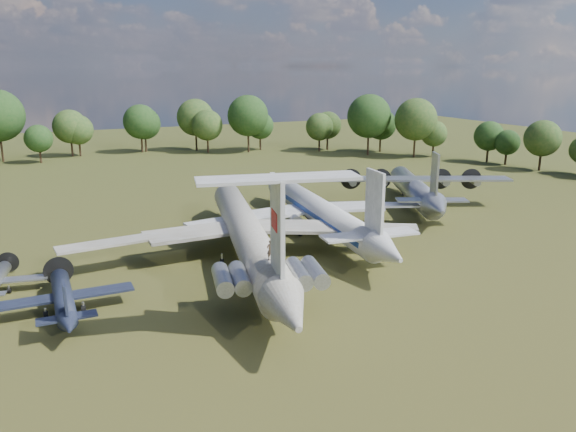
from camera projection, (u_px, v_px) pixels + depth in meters
name	position (u px, v px, depth m)	size (l,w,h in m)	color
ground	(225.00, 255.00, 67.19)	(300.00, 300.00, 0.00)	#273E14
il62_airliner	(247.00, 240.00, 64.35)	(41.42, 53.85, 5.28)	#B5B5B0
tu104_jet	(317.00, 215.00, 76.06)	(35.89, 47.86, 4.79)	silver
an12_transport	(414.00, 193.00, 89.89)	(30.69, 34.30, 4.51)	gray
small_prop_west	(64.00, 301.00, 50.83)	(12.52, 17.07, 2.50)	black
person_on_il62	(270.00, 250.00, 49.48)	(0.67, 0.44, 1.83)	brown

